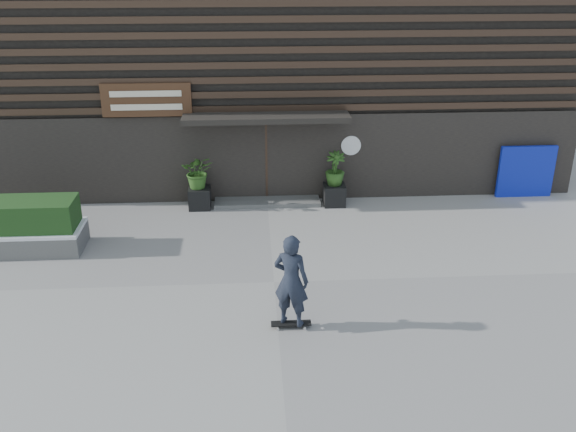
{
  "coord_description": "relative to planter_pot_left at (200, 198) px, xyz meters",
  "views": [
    {
      "loc": [
        -0.45,
        -12.22,
        6.88
      ],
      "look_at": [
        0.38,
        1.11,
        1.1
      ],
      "focal_mm": 39.51,
      "sensor_mm": 36.0,
      "label": 1
    }
  ],
  "objects": [
    {
      "name": "entrance_step",
      "position": [
        1.9,
        0.2,
        -0.24
      ],
      "size": [
        3.0,
        0.8,
        0.12
      ],
      "primitive_type": "cube",
      "color": "#51514E",
      "rests_on": "ground"
    },
    {
      "name": "bamboo_right",
      "position": [
        3.8,
        0.0,
        0.78
      ],
      "size": [
        0.54,
        0.54,
        0.96
      ],
      "primitive_type": "imported",
      "color": "#2D591E",
      "rests_on": "planter_pot_right"
    },
    {
      "name": "hedge",
      "position": [
        -4.41,
        -2.4,
        0.63
      ],
      "size": [
        3.3,
        1.0,
        0.7
      ],
      "primitive_type": "cube",
      "color": "#183814",
      "rests_on": "snow_layer"
    },
    {
      "name": "snow_layer",
      "position": [
        -4.41,
        -2.4,
        0.24
      ],
      "size": [
        3.5,
        1.2,
        0.08
      ],
      "primitive_type": "cube",
      "color": "white",
      "rests_on": "raised_bed"
    },
    {
      "name": "skateboarder",
      "position": [
        2.16,
        -6.19,
        0.73
      ],
      "size": [
        0.8,
        0.68,
        1.97
      ],
      "color": "black",
      "rests_on": "ground"
    },
    {
      "name": "bamboo_left",
      "position": [
        0.0,
        0.0,
        0.78
      ],
      "size": [
        0.86,
        0.75,
        0.96
      ],
      "primitive_type": "imported",
      "color": "#2D591E",
      "rests_on": "planter_pot_left"
    },
    {
      "name": "blue_tarp",
      "position": [
        9.43,
        0.3,
        0.47
      ],
      "size": [
        1.64,
        0.12,
        1.53
      ],
      "primitive_type": "cube",
      "rotation": [
        0.0,
        0.0,
        0.0
      ],
      "color": "#0D1AAB",
      "rests_on": "ground"
    },
    {
      "name": "ground",
      "position": [
        1.9,
        -4.4,
        -0.3
      ],
      "size": [
        80.0,
        80.0,
        0.0
      ],
      "primitive_type": "plane",
      "color": "gray",
      "rests_on": "ground"
    },
    {
      "name": "building",
      "position": [
        1.9,
        5.56,
        3.69
      ],
      "size": [
        18.0,
        11.0,
        8.0
      ],
      "color": "black",
      "rests_on": "ground"
    },
    {
      "name": "raised_bed",
      "position": [
        -4.41,
        -2.4,
        -0.05
      ],
      "size": [
        3.5,
        1.2,
        0.5
      ],
      "primitive_type": "cube",
      "color": "#4F4F4C",
      "rests_on": "ground"
    },
    {
      "name": "planter_pot_right",
      "position": [
        3.8,
        0.0,
        0.0
      ],
      "size": [
        0.6,
        0.6,
        0.6
      ],
      "primitive_type": "cube",
      "color": "black",
      "rests_on": "ground"
    },
    {
      "name": "planter_pot_left",
      "position": [
        0.0,
        0.0,
        0.0
      ],
      "size": [
        0.6,
        0.6,
        0.6
      ],
      "primitive_type": "cube",
      "color": "black",
      "rests_on": "ground"
    }
  ]
}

